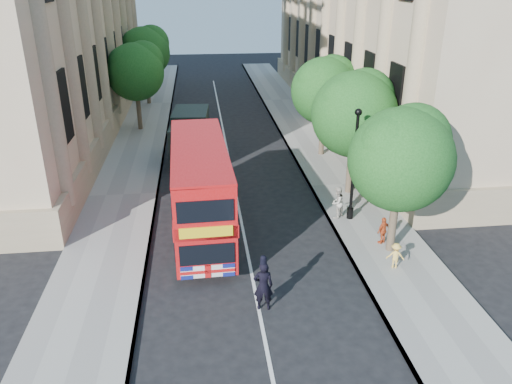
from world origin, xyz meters
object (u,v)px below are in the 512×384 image
object	(u,v)px
double_decker_bus	(200,188)
box_van	(190,137)
lamp_post	(354,170)
police_constable	(263,286)
woman_pedestrian	(337,202)

from	to	relation	value
double_decker_bus	box_van	distance (m)	9.69
lamp_post	police_constable	size ratio (longest dim) A/B	2.83
lamp_post	woman_pedestrian	world-z (taller)	lamp_post
police_constable	woman_pedestrian	world-z (taller)	police_constable
lamp_post	box_van	distance (m)	11.81
police_constable	box_van	bearing A→B (deg)	-78.23
woman_pedestrian	lamp_post	bearing A→B (deg)	122.61
lamp_post	double_decker_bus	size ratio (longest dim) A/B	0.60
box_van	woman_pedestrian	distance (m)	11.28
lamp_post	double_decker_bus	world-z (taller)	lamp_post
lamp_post	double_decker_bus	bearing A→B (deg)	-176.45
lamp_post	police_constable	distance (m)	7.98
double_decker_bus	woman_pedestrian	world-z (taller)	double_decker_bus
double_decker_bus	box_van	size ratio (longest dim) A/B	1.64
double_decker_bus	police_constable	bearing A→B (deg)	-73.02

